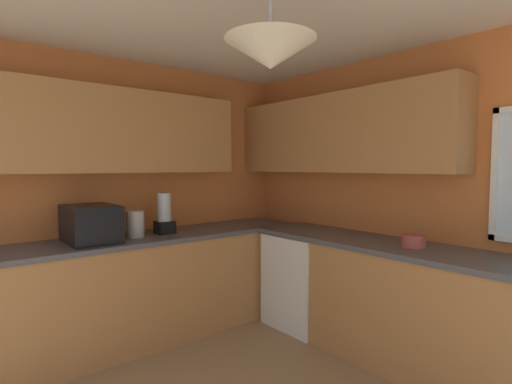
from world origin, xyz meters
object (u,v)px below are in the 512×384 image
Objects in this scene: dishwasher at (305,279)px; kettle at (135,224)px; bowl at (413,241)px; blender_appliance at (164,215)px; microwave at (91,224)px.

dishwasher is 1.64m from kettle.
dishwasher is 3.90× the size of kettle.
blender_appliance reaches higher than bowl.
kettle is at bearing -85.87° from blender_appliance.
kettle is at bearing 86.76° from microwave.
bowl is at bearing 40.09° from kettle.
microwave is 2.17× the size of kettle.
bowl is (1.05, 0.03, 0.52)m from dishwasher.
bowl is at bearing 46.07° from microwave.
blender_appliance reaches higher than kettle.
dishwasher is 1.18m from bowl.
microwave is 1.33× the size of blender_appliance.
microwave is 0.36m from kettle.
blender_appliance is at bearing -146.16° from bowl.
dishwasher is at bearing 59.47° from blender_appliance.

